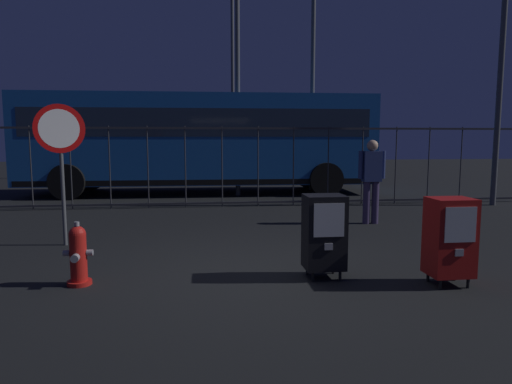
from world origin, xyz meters
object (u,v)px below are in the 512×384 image
(fire_hydrant, at_px, (78,255))
(newspaper_box_secondary, at_px, (324,232))
(street_light_near_left, at_px, (233,72))
(bus_near, at_px, (201,138))
(street_light_far_right, at_px, (504,11))
(pedestrian, at_px, (372,177))
(stop_sign, at_px, (60,145))
(street_light_near_right, at_px, (237,34))
(newspaper_box_primary, at_px, (450,237))
(street_light_far_left, at_px, (313,37))

(fire_hydrant, distance_m, newspaper_box_secondary, 2.91)
(fire_hydrant, xyz_separation_m, street_light_near_left, (2.78, 14.03, 4.13))
(bus_near, relative_size, street_light_far_right, 1.25)
(newspaper_box_secondary, relative_size, pedestrian, 0.61)
(stop_sign, height_order, bus_near, bus_near)
(fire_hydrant, relative_size, street_light_far_right, 0.09)
(street_light_near_right, bearing_deg, bus_near, 148.89)
(newspaper_box_primary, height_order, bus_near, bus_near)
(newspaper_box_secondary, xyz_separation_m, stop_sign, (-3.65, 2.15, 1.03))
(fire_hydrant, distance_m, street_light_near_left, 14.89)
(fire_hydrant, height_order, newspaper_box_primary, newspaper_box_primary)
(pedestrian, xyz_separation_m, street_light_far_right, (4.06, 2.07, 3.86))
(street_light_far_left, distance_m, street_light_far_right, 5.54)
(newspaper_box_primary, bearing_deg, street_light_far_left, 85.37)
(bus_near, distance_m, street_light_near_right, 3.27)
(newspaper_box_primary, bearing_deg, bus_near, 106.85)
(stop_sign, bearing_deg, pedestrian, 12.36)
(stop_sign, bearing_deg, bus_near, 72.36)
(pedestrian, relative_size, bus_near, 0.16)
(pedestrian, bearing_deg, stop_sign, -167.64)
(newspaper_box_primary, xyz_separation_m, street_light_far_right, (4.58, 5.88, 4.23))
(street_light_near_left, xyz_separation_m, street_light_near_right, (-0.26, -5.81, 0.23))
(fire_hydrant, height_order, bus_near, bus_near)
(street_light_far_right, bearing_deg, street_light_far_left, 133.05)
(pedestrian, xyz_separation_m, street_light_near_left, (-2.01, 10.74, 3.53))
(stop_sign, height_order, street_light_far_left, street_light_far_left)
(street_light_near_left, xyz_separation_m, street_light_far_right, (6.07, -8.67, 0.32))
(stop_sign, relative_size, street_light_near_left, 0.29)
(newspaper_box_primary, xyz_separation_m, pedestrian, (0.52, 3.81, 0.38))
(stop_sign, bearing_deg, newspaper_box_primary, -27.35)
(street_light_far_left, bearing_deg, pedestrian, -92.64)
(fire_hydrant, distance_m, street_light_near_right, 9.64)
(stop_sign, xyz_separation_m, street_light_far_right, (9.60, 3.29, 3.20))
(newspaper_box_primary, relative_size, street_light_far_right, 0.12)
(stop_sign, distance_m, street_light_far_left, 9.94)
(newspaper_box_secondary, xyz_separation_m, street_light_near_left, (-0.12, 14.10, 3.91))
(newspaper_box_primary, height_order, street_light_near_right, street_light_near_right)
(newspaper_box_secondary, relative_size, stop_sign, 0.46)
(newspaper_box_secondary, bearing_deg, street_light_near_left, 90.48)
(newspaper_box_secondary, relative_size, street_light_near_left, 0.13)
(newspaper_box_primary, bearing_deg, street_light_near_left, 95.82)
(street_light_near_left, bearing_deg, street_light_far_right, -55.02)
(stop_sign, bearing_deg, fire_hydrant, -70.21)
(pedestrian, bearing_deg, newspaper_box_secondary, -119.32)
(bus_near, relative_size, street_light_near_right, 1.28)
(newspaper_box_secondary, distance_m, street_light_far_left, 10.66)
(bus_near, bearing_deg, street_light_far_left, 9.34)
(newspaper_box_secondary, bearing_deg, pedestrian, 60.68)
(newspaper_box_primary, height_order, newspaper_box_secondary, same)
(newspaper_box_primary, bearing_deg, fire_hydrant, 173.11)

